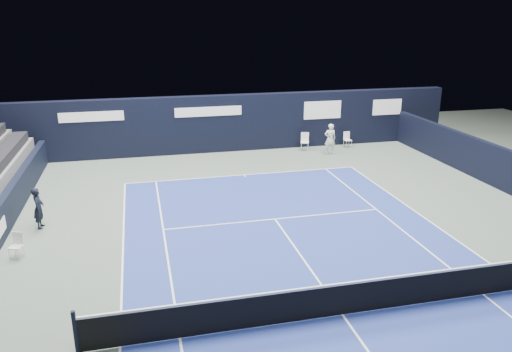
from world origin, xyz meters
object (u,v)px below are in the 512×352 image
at_px(line_judge_chair, 17,243).
at_px(tennis_net, 344,298).
at_px(tennis_player, 330,139).
at_px(folding_chair_back_b, 347,138).
at_px(folding_chair_back_a, 305,140).

height_order(line_judge_chair, tennis_net, tennis_net).
relative_size(line_judge_chair, tennis_player, 0.49).
bearing_deg(tennis_player, folding_chair_back_b, 37.69).
relative_size(folding_chair_back_a, tennis_player, 0.59).
bearing_deg(tennis_net, folding_chair_back_a, 74.63).
distance_m(folding_chair_back_b, tennis_player, 1.96).
xyz_separation_m(folding_chair_back_b, tennis_player, (-1.53, -1.18, 0.33)).
xyz_separation_m(folding_chair_back_a, folding_chair_back_b, (2.59, 0.10, -0.06)).
bearing_deg(tennis_net, line_judge_chair, 148.16).
bearing_deg(line_judge_chair, tennis_net, -9.58).
height_order(folding_chair_back_b, tennis_player, tennis_player).
height_order(folding_chair_back_a, folding_chair_back_b, folding_chair_back_a).
relative_size(line_judge_chair, tennis_net, 0.06).
bearing_deg(tennis_player, line_judge_chair, -147.01).
relative_size(folding_chair_back_b, tennis_net, 0.07).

